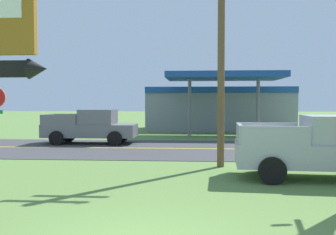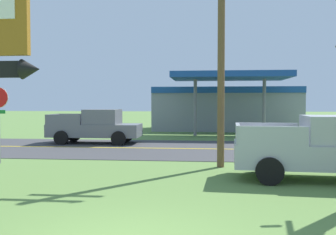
{
  "view_description": "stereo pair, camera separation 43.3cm",
  "coord_description": "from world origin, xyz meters",
  "px_view_note": "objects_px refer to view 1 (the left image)",
  "views": [
    {
      "loc": [
        0.97,
        -5.77,
        2.37
      ],
      "look_at": [
        0.0,
        8.0,
        1.8
      ],
      "focal_mm": 39.76,
      "sensor_mm": 36.0,
      "label": 1
    },
    {
      "loc": [
        1.4,
        -5.73,
        2.37
      ],
      "look_at": [
        0.0,
        8.0,
        1.8
      ],
      "focal_mm": 39.76,
      "sensor_mm": 36.0,
      "label": 2
    }
  ],
  "objects_px": {
    "pickup_grey_on_road": "(92,127)",
    "utility_pole": "(221,41)",
    "gas_station": "(218,107)",
    "pickup_silver_parked_on_lawn": "(324,148)"
  },
  "relations": [
    {
      "from": "pickup_grey_on_road",
      "to": "utility_pole",
      "type": "bearing_deg",
      "value": -46.23
    },
    {
      "from": "gas_station",
      "to": "pickup_grey_on_road",
      "type": "bearing_deg",
      "value": -124.84
    },
    {
      "from": "pickup_silver_parked_on_lawn",
      "to": "pickup_grey_on_road",
      "type": "height_order",
      "value": "same"
    },
    {
      "from": "utility_pole",
      "to": "pickup_grey_on_road",
      "type": "bearing_deg",
      "value": 133.77
    },
    {
      "from": "gas_station",
      "to": "pickup_silver_parked_on_lawn",
      "type": "bearing_deg",
      "value": -84.68
    },
    {
      "from": "utility_pole",
      "to": "gas_station",
      "type": "bearing_deg",
      "value": 86.57
    },
    {
      "from": "utility_pole",
      "to": "pickup_grey_on_road",
      "type": "distance_m",
      "value": 10.48
    },
    {
      "from": "utility_pole",
      "to": "pickup_silver_parked_on_lawn",
      "type": "bearing_deg",
      "value": -33.38
    },
    {
      "from": "pickup_silver_parked_on_lawn",
      "to": "pickup_grey_on_road",
      "type": "xyz_separation_m",
      "value": [
        -9.82,
        9.09,
        0.0
      ]
    },
    {
      "from": "gas_station",
      "to": "utility_pole",
      "type": "bearing_deg",
      "value": -93.43
    }
  ]
}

